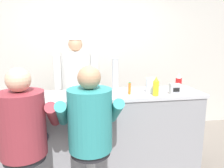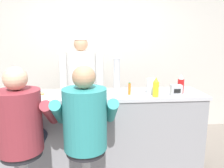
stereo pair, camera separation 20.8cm
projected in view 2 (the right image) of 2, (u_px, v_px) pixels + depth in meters
name	position (u px, v px, depth m)	size (l,w,h in m)	color
wall_back	(99.00, 58.00, 3.97)	(10.00, 0.06, 2.70)	beige
diner_counter	(104.00, 134.00, 2.72)	(2.43, 0.58, 1.04)	gray
ketchup_bottle_red	(181.00, 84.00, 2.63)	(0.07, 0.07, 0.23)	red
mustard_bottle_yellow	(156.00, 88.00, 2.45)	(0.07, 0.07, 0.23)	yellow
hot_sauce_bottle_orange	(129.00, 89.00, 2.55)	(0.03, 0.03, 0.14)	orange
water_pitcher_clear	(152.00, 86.00, 2.60)	(0.14, 0.12, 0.18)	silver
breakfast_plate	(40.00, 95.00, 2.49)	(0.25, 0.25, 0.05)	white
cereal_bowl	(110.00, 94.00, 2.51)	(0.14, 0.14, 0.05)	white
coffee_mug_white	(92.00, 93.00, 2.44)	(0.13, 0.08, 0.10)	white
cup_stack_steel	(117.00, 74.00, 2.78)	(0.09, 0.09, 0.40)	#B7BABF
napkin_dispenser_chrome	(176.00, 90.00, 2.50)	(0.13, 0.08, 0.13)	silver
diner_seated_maroon	(21.00, 125.00, 2.04)	(0.62, 0.62, 1.45)	#B2B5BA
diner_seated_teal	(85.00, 123.00, 2.10)	(0.63, 0.62, 1.45)	#B2B5BA
cook_in_whites_near	(82.00, 81.00, 3.57)	(0.72, 0.46, 1.85)	#232328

